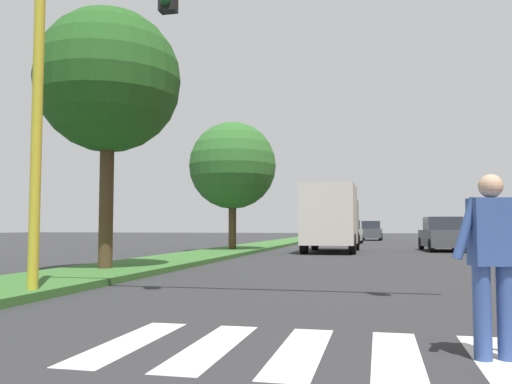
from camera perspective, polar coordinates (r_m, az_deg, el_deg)
ground_plane at (r=27.36m, az=14.17°, el=-6.09°), size 140.00×140.00×0.00m
crosswalk at (r=5.42m, az=19.64°, el=-16.30°), size 6.75×2.20×0.01m
median_strip at (r=26.23m, az=-1.98°, el=-6.14°), size 2.66×64.00×0.15m
tree_mid at (r=14.76m, az=-15.40°, el=11.25°), size 3.74×3.74×6.72m
tree_far at (r=25.31m, az=-2.51°, el=2.80°), size 4.09×4.09×5.97m
traffic_light_gantry at (r=9.23m, az=-9.82°, el=16.11°), size 8.00×0.30×6.00m
pedestrian_performer at (r=5.39m, az=23.82°, el=-6.30°), size 0.74×0.33×1.69m
sedan_midblock at (r=28.04m, az=19.25°, el=-4.34°), size 2.13×4.20×1.67m
sedan_distant at (r=37.92m, az=9.70°, el=-4.26°), size 2.00×4.47×1.67m
sedan_far_horizon at (r=48.05m, az=12.15°, el=-4.10°), size 1.94×4.15×1.67m
truck_box_delivery at (r=25.64m, az=8.02°, el=-2.68°), size 2.40×6.20×3.10m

